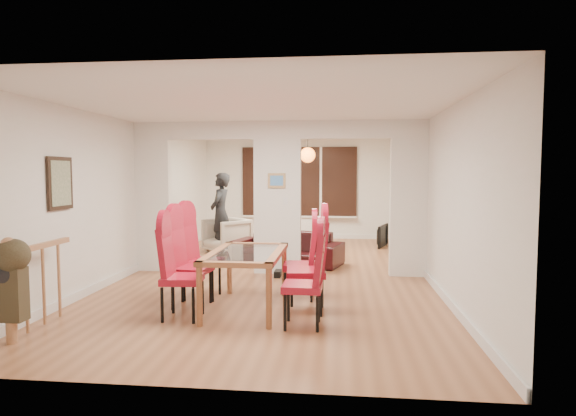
% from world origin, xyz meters
% --- Properties ---
extents(floor, '(5.00, 9.00, 0.01)m').
position_xyz_m(floor, '(0.00, 0.00, 0.00)').
color(floor, '#965E3C').
rests_on(floor, ground).
extents(room_walls, '(5.00, 9.00, 2.60)m').
position_xyz_m(room_walls, '(0.00, 0.00, 1.30)').
color(room_walls, silver).
rests_on(room_walls, floor).
extents(divider_wall, '(5.00, 0.18, 2.60)m').
position_xyz_m(divider_wall, '(0.00, 0.00, 1.30)').
color(divider_wall, white).
rests_on(divider_wall, floor).
extents(bay_window_blinds, '(3.00, 0.08, 1.80)m').
position_xyz_m(bay_window_blinds, '(0.00, 4.44, 1.50)').
color(bay_window_blinds, black).
rests_on(bay_window_blinds, room_walls).
extents(radiator, '(1.40, 0.08, 0.50)m').
position_xyz_m(radiator, '(0.00, 4.40, 0.30)').
color(radiator, white).
rests_on(radiator, floor).
extents(pendant_light, '(0.36, 0.36, 0.36)m').
position_xyz_m(pendant_light, '(0.30, 3.30, 2.15)').
color(pendant_light, orange).
rests_on(pendant_light, room_walls).
extents(stair_newel, '(0.40, 1.20, 1.10)m').
position_xyz_m(stair_newel, '(-2.25, -3.20, 0.55)').
color(stair_newel, '#A6724C').
rests_on(stair_newel, floor).
extents(wall_poster, '(0.04, 0.52, 0.67)m').
position_xyz_m(wall_poster, '(-2.47, -2.40, 1.60)').
color(wall_poster, gray).
rests_on(wall_poster, room_walls).
extents(pillar_photo, '(0.30, 0.03, 0.25)m').
position_xyz_m(pillar_photo, '(0.00, -0.10, 1.60)').
color(pillar_photo, '#4C8CD8').
rests_on(pillar_photo, divider_wall).
extents(dining_table, '(0.89, 1.58, 0.74)m').
position_xyz_m(dining_table, '(-0.11, -2.23, 0.37)').
color(dining_table, '#925836').
rests_on(dining_table, floor).
extents(dining_chair_la, '(0.49, 0.49, 1.13)m').
position_xyz_m(dining_chair_la, '(-0.79, -2.70, 0.56)').
color(dining_chair_la, maroon).
rests_on(dining_chair_la, floor).
extents(dining_chair_lb, '(0.51, 0.51, 1.17)m').
position_xyz_m(dining_chair_lb, '(-0.84, -2.19, 0.58)').
color(dining_chair_lb, maroon).
rests_on(dining_chair_lb, floor).
extents(dining_chair_lc, '(0.57, 0.57, 1.18)m').
position_xyz_m(dining_chair_lc, '(-0.83, -1.75, 0.59)').
color(dining_chair_lc, maroon).
rests_on(dining_chair_lc, floor).
extents(dining_chair_ra, '(0.45, 0.45, 1.08)m').
position_xyz_m(dining_chair_ra, '(0.65, -2.85, 0.54)').
color(dining_chair_ra, maroon).
rests_on(dining_chair_ra, floor).
extents(dining_chair_rb, '(0.51, 0.51, 1.18)m').
position_xyz_m(dining_chair_rb, '(0.65, -2.26, 0.59)').
color(dining_chair_rb, maroon).
rests_on(dining_chair_rb, floor).
extents(dining_chair_rc, '(0.46, 0.46, 1.08)m').
position_xyz_m(dining_chair_rc, '(0.52, -1.65, 0.54)').
color(dining_chair_rc, maroon).
rests_on(dining_chair_rc, floor).
extents(sofa, '(2.23, 1.37, 0.61)m').
position_xyz_m(sofa, '(0.06, 0.87, 0.30)').
color(sofa, black).
rests_on(sofa, floor).
extents(armchair, '(1.15, 1.15, 0.75)m').
position_xyz_m(armchair, '(-1.36, 1.94, 0.38)').
color(armchair, '#BFB1A2').
rests_on(armchair, floor).
extents(person, '(0.67, 0.47, 1.73)m').
position_xyz_m(person, '(-1.47, 1.89, 0.87)').
color(person, black).
rests_on(person, floor).
extents(television, '(0.88, 0.38, 0.51)m').
position_xyz_m(television, '(2.00, 3.25, 0.25)').
color(television, black).
rests_on(television, floor).
extents(coffee_table, '(0.98, 0.61, 0.21)m').
position_xyz_m(coffee_table, '(0.21, 2.24, 0.11)').
color(coffee_table, black).
rests_on(coffee_table, floor).
extents(bottle, '(0.07, 0.07, 0.29)m').
position_xyz_m(bottle, '(0.12, 2.31, 0.36)').
color(bottle, '#143F19').
rests_on(bottle, coffee_table).
extents(bowl, '(0.21, 0.21, 0.05)m').
position_xyz_m(bowl, '(0.14, 2.16, 0.24)').
color(bowl, black).
rests_on(bowl, coffee_table).
extents(shoes, '(0.25, 0.27, 0.10)m').
position_xyz_m(shoes, '(0.12, -0.30, 0.05)').
color(shoes, black).
rests_on(shoes, floor).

